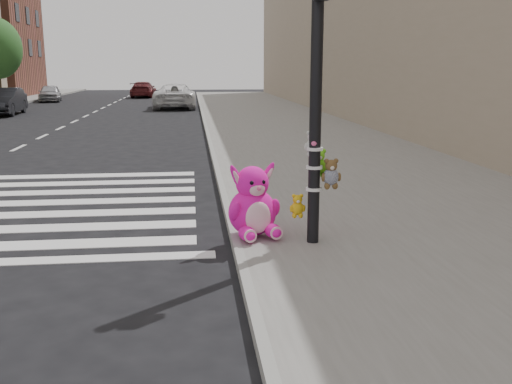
{
  "coord_description": "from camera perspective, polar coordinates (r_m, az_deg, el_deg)",
  "views": [
    {
      "loc": [
        0.97,
        -5.64,
        2.51
      ],
      "look_at": [
        1.87,
        2.33,
        0.75
      ],
      "focal_mm": 40.0,
      "sensor_mm": 36.0,
      "label": 1
    }
  ],
  "objects": [
    {
      "name": "ground",
      "position": [
        6.25,
        -15.12,
        -11.77
      ],
      "size": [
        120.0,
        120.0,
        0.0
      ],
      "primitive_type": "plane",
      "color": "black",
      "rests_on": "ground"
    },
    {
      "name": "sidewalk_near",
      "position": [
        16.33,
        7.94,
        3.69
      ],
      "size": [
        7.0,
        80.0,
        0.14
      ],
      "primitive_type": "cube",
      "color": "slate",
      "rests_on": "ground"
    },
    {
      "name": "pink_bunny",
      "position": [
        8.08,
        -0.29,
        -1.44
      ],
      "size": [
        0.83,
        0.92,
        1.07
      ],
      "rotation": [
        0.0,
        0.0,
        0.26
      ],
      "color": "#FE15B0",
      "rests_on": "sidewalk_near"
    },
    {
      "name": "curb_edge",
      "position": [
        15.84,
        -4.27,
        3.5
      ],
      "size": [
        0.12,
        80.0,
        0.15
      ],
      "primitive_type": "cube",
      "color": "gray",
      "rests_on": "ground"
    },
    {
      "name": "car_white_near",
      "position": [
        35.99,
        -8.1,
        9.48
      ],
      "size": [
        2.51,
        5.41,
        1.5
      ],
      "primitive_type": "imported",
      "rotation": [
        0.0,
        0.0,
        3.14
      ],
      "color": "silver",
      "rests_on": "ground"
    },
    {
      "name": "car_silver_deep",
      "position": [
        45.09,
        -19.92,
        9.28
      ],
      "size": [
        2.0,
        3.84,
        1.25
      ],
      "primitive_type": "imported",
      "rotation": [
        0.0,
        0.0,
        0.15
      ],
      "color": "#B4B4B9",
      "rests_on": "ground"
    },
    {
      "name": "bld_near",
      "position": [
        27.46,
        14.55,
        17.23
      ],
      "size": [
        5.0,
        60.0,
        10.0
      ],
      "primitive_type": "cube",
      "color": "gray",
      "rests_on": "ground"
    },
    {
      "name": "car_maroon_near",
      "position": [
        49.42,
        -11.2,
        10.02
      ],
      "size": [
        2.02,
        4.55,
        1.3
      ],
      "primitive_type": "imported",
      "rotation": [
        0.0,
        0.0,
        3.1
      ],
      "color": "#5A191C",
      "rests_on": "ground"
    },
    {
      "name": "car_dark_far",
      "position": [
        33.42,
        -23.92,
        8.27
      ],
      "size": [
        1.72,
        4.39,
        1.42
      ],
      "primitive_type": "imported",
      "rotation": [
        0.0,
        0.0,
        0.05
      ],
      "color": "black",
      "rests_on": "ground"
    },
    {
      "name": "signal_pole",
      "position": [
        7.66,
        6.1,
        7.06
      ],
      "size": [
        0.68,
        0.49,
        4.0
      ],
      "color": "black",
      "rests_on": "sidewalk_near"
    },
    {
      "name": "red_teddy",
      "position": [
        8.11,
        -0.3,
        -3.91
      ],
      "size": [
        0.16,
        0.15,
        0.19
      ],
      "primitive_type": null,
      "rotation": [
        0.0,
        0.0,
        0.58
      ],
      "color": "#AF1134",
      "rests_on": "sidewalk_near"
    }
  ]
}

